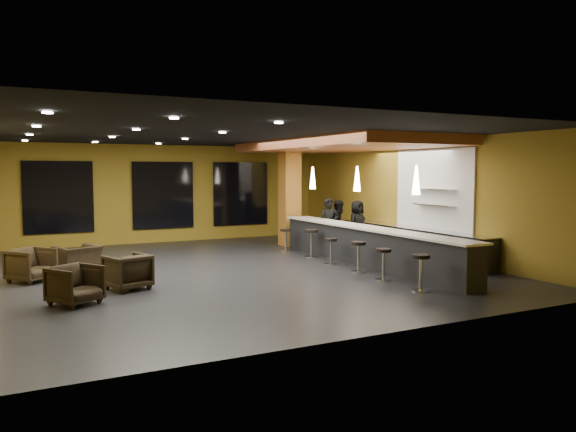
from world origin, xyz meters
name	(u,v)px	position (x,y,z in m)	size (l,w,h in m)	color
floor	(228,272)	(0.00, 0.00, -0.05)	(12.00, 13.00, 0.10)	black
ceiling	(227,132)	(0.00, 0.00, 3.55)	(12.00, 13.00, 0.10)	black
wall_back	(162,194)	(0.00, 6.55, 1.75)	(12.00, 0.10, 3.50)	olive
wall_front	(381,224)	(0.00, -6.55, 1.75)	(12.00, 0.10, 3.50)	olive
wall_right	(413,198)	(6.05, 0.00, 1.75)	(0.10, 13.00, 3.50)	olive
wood_soffit	(339,145)	(4.00, 1.00, 3.36)	(3.60, 8.00, 0.28)	#A55630
window_left	(59,197)	(-3.50, 6.44, 1.70)	(2.20, 0.06, 2.40)	black
window_center	(163,195)	(0.00, 6.44, 1.70)	(2.20, 0.06, 2.40)	black
window_right	(241,194)	(3.00, 6.44, 1.70)	(2.20, 0.06, 2.40)	black
tile_backsplash	(433,191)	(5.96, -1.00, 2.00)	(0.06, 3.20, 2.40)	white
bar_counter	(367,247)	(3.65, -1.00, 0.50)	(0.60, 8.00, 1.00)	black
bar_top	(367,228)	(3.65, -1.00, 1.02)	(0.78, 8.10, 0.05)	white
prep_counter	(413,243)	(5.65, -0.50, 0.43)	(0.70, 6.00, 0.86)	black
prep_top	(413,228)	(5.65, -0.50, 0.89)	(0.72, 6.00, 0.03)	silver
wall_shelf_lower	(434,205)	(5.82, -1.20, 1.60)	(0.30, 1.50, 0.03)	silver
wall_shelf_upper	(434,189)	(5.82, -1.20, 2.05)	(0.30, 1.50, 0.03)	silver
column	(290,195)	(3.65, 3.60, 1.75)	(0.60, 0.60, 3.50)	#9F6623
pendant_0	(416,180)	(3.65, -3.00, 2.35)	(0.20, 0.20, 0.70)	white
pendant_1	(357,179)	(3.65, -0.50, 2.35)	(0.20, 0.20, 0.70)	white
pendant_2	(313,178)	(3.65, 2.00, 2.35)	(0.20, 0.20, 0.70)	white
staff_a	(329,225)	(4.19, 1.86, 0.85)	(0.62, 0.41, 1.69)	black
staff_b	(340,225)	(4.66, 1.98, 0.81)	(0.79, 0.61, 1.62)	black
staff_c	(357,225)	(5.25, 1.84, 0.80)	(0.78, 0.51, 1.61)	black
armchair_a	(75,285)	(-3.98, -2.20, 0.38)	(0.81, 0.84, 0.76)	black
armchair_b	(127,272)	(-2.81, -1.25, 0.39)	(0.83, 0.85, 0.78)	black
armchair_c	(31,265)	(-4.63, 0.63, 0.39)	(0.84, 0.86, 0.78)	black
armchair_d	(78,258)	(-3.49, 1.70, 0.32)	(0.99, 0.87, 0.64)	black
bar_stool_0	(421,268)	(2.73, -4.30, 0.51)	(0.40, 0.40, 0.79)	silver
bar_stool_1	(383,260)	(2.75, -2.95, 0.48)	(0.38, 0.38, 0.75)	silver
bar_stool_2	(358,253)	(2.85, -1.77, 0.50)	(0.39, 0.39, 0.78)	silver
bar_stool_3	(331,248)	(2.83, -0.46, 0.46)	(0.37, 0.37, 0.72)	silver
bar_stool_4	(311,240)	(2.99, 0.90, 0.53)	(0.42, 0.42, 0.83)	silver
bar_stool_5	(286,237)	(2.85, 2.32, 0.46)	(0.37, 0.37, 0.72)	silver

